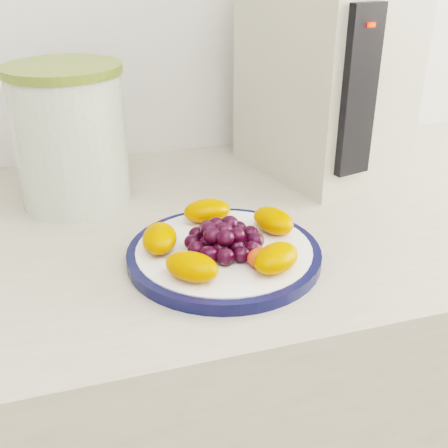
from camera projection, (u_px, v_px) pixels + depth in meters
name	position (u px, v px, depth m)	size (l,w,h in m)	color
counter	(219.00, 440.00, 1.01)	(3.50, 0.60, 0.90)	#B4AB98
plate_rim	(224.00, 255.00, 0.69)	(0.24, 0.24, 0.01)	#0C1039
plate_face	(224.00, 254.00, 0.69)	(0.22, 0.22, 0.02)	white
canister	(71.00, 140.00, 0.82)	(0.16, 0.16, 0.19)	#3A5B1A
canister_lid	(62.00, 69.00, 0.77)	(0.17, 0.17, 0.01)	olive
appliance_body	(323.00, 75.00, 0.91)	(0.18, 0.26, 0.32)	#BDB7A4
appliance_panel	(358.00, 93.00, 0.79)	(0.05, 0.02, 0.24)	black
appliance_led	(371.00, 25.00, 0.74)	(0.01, 0.01, 0.01)	#FF0C05
fruit_plate	(224.00, 238.00, 0.68)	(0.21, 0.20, 0.03)	#D35400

